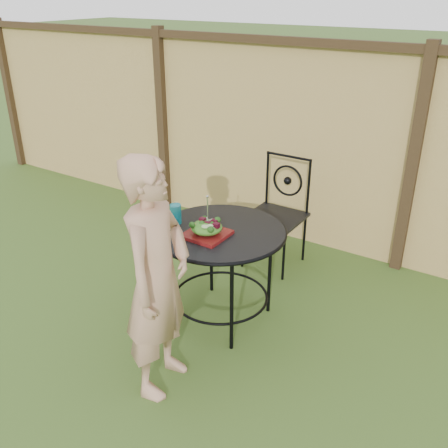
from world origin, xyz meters
The scene contains 9 objects.
ground centered at (0.00, 0.00, 0.00)m, with size 60.00×60.00×0.00m, color #314C18.
fence centered at (0.00, 2.19, 0.95)m, with size 8.00×0.12×1.90m.
patio_table centered at (0.41, 0.68, 0.59)m, with size 0.92×0.92×0.72m.
patio_chair centered at (0.36, 1.67, 0.50)m, with size 0.46×0.46×0.95m.
diner centered at (0.48, -0.07, 0.74)m, with size 0.54×0.35×1.48m, color tan.
salad_plate centered at (0.38, 0.56, 0.74)m, with size 0.27×0.27×0.02m, color #500F0B.
salad centered at (0.38, 0.56, 0.79)m, with size 0.21×0.21×0.08m, color #235614.
fork centered at (0.39, 0.56, 0.92)m, with size 0.01×0.01×0.18m, color silver.
drinking_glass centered at (0.08, 0.61, 0.79)m, with size 0.08×0.08×0.14m, color #0D8BA1.
Camera 1 is at (2.12, -1.89, 2.24)m, focal length 40.00 mm.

